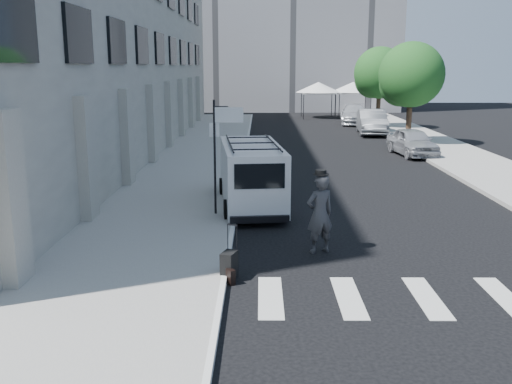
{
  "coord_description": "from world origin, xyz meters",
  "views": [
    {
      "loc": [
        -1.22,
        -13.94,
        4.64
      ],
      "look_at": [
        -1.33,
        1.1,
        1.3
      ],
      "focal_mm": 40.0,
      "sensor_mm": 36.0,
      "label": 1
    }
  ],
  "objects_px": {
    "businessman": "(320,214)",
    "suitcase": "(229,265)",
    "parked_car_c": "(354,114)",
    "briefcase": "(229,275)",
    "cargo_van": "(251,174)",
    "parked_car_a": "(413,142)",
    "parked_car_b": "(372,122)"
  },
  "relations": [
    {
      "from": "briefcase",
      "to": "cargo_van",
      "type": "distance_m",
      "value": 6.97
    },
    {
      "from": "briefcase",
      "to": "parked_car_a",
      "type": "xyz_separation_m",
      "value": [
        8.7,
        18.12,
        0.55
      ]
    },
    {
      "from": "suitcase",
      "to": "parked_car_c",
      "type": "height_order",
      "value": "parked_car_c"
    },
    {
      "from": "parked_car_c",
      "to": "cargo_van",
      "type": "bearing_deg",
      "value": -99.09
    },
    {
      "from": "parked_car_a",
      "to": "parked_car_c",
      "type": "bearing_deg",
      "value": 85.14
    },
    {
      "from": "suitcase",
      "to": "cargo_van",
      "type": "xyz_separation_m",
      "value": [
        0.38,
        6.69,
        0.78
      ]
    },
    {
      "from": "cargo_van",
      "to": "parked_car_c",
      "type": "height_order",
      "value": "cargo_van"
    },
    {
      "from": "parked_car_b",
      "to": "parked_car_c",
      "type": "distance_m",
      "value": 7.12
    },
    {
      "from": "businessman",
      "to": "suitcase",
      "type": "distance_m",
      "value": 2.97
    },
    {
      "from": "businessman",
      "to": "briefcase",
      "type": "bearing_deg",
      "value": 20.06
    },
    {
      "from": "parked_car_a",
      "to": "parked_car_c",
      "type": "relative_size",
      "value": 0.79
    },
    {
      "from": "briefcase",
      "to": "parked_car_c",
      "type": "relative_size",
      "value": 0.08
    },
    {
      "from": "briefcase",
      "to": "parked_car_a",
      "type": "relative_size",
      "value": 0.1
    },
    {
      "from": "cargo_van",
      "to": "parked_car_c",
      "type": "xyz_separation_m",
      "value": [
        7.94,
        27.89,
        -0.33
      ]
    },
    {
      "from": "parked_car_c",
      "to": "briefcase",
      "type": "bearing_deg",
      "value": -96.65
    },
    {
      "from": "suitcase",
      "to": "parked_car_b",
      "type": "relative_size",
      "value": 0.24
    },
    {
      "from": "cargo_van",
      "to": "suitcase",
      "type": "bearing_deg",
      "value": -99.47
    },
    {
      "from": "businessman",
      "to": "briefcase",
      "type": "relative_size",
      "value": 4.58
    },
    {
      "from": "cargo_van",
      "to": "parked_car_c",
      "type": "distance_m",
      "value": 29.0
    },
    {
      "from": "briefcase",
      "to": "cargo_van",
      "type": "xyz_separation_m",
      "value": [
        0.38,
        6.89,
        0.93
      ]
    },
    {
      "from": "cargo_van",
      "to": "parked_car_a",
      "type": "height_order",
      "value": "cargo_van"
    },
    {
      "from": "suitcase",
      "to": "parked_car_a",
      "type": "bearing_deg",
      "value": 83.46
    },
    {
      "from": "suitcase",
      "to": "parked_car_a",
      "type": "height_order",
      "value": "parked_car_a"
    },
    {
      "from": "cargo_van",
      "to": "businessman",
      "type": "bearing_deg",
      "value": -75.64
    },
    {
      "from": "parked_car_b",
      "to": "parked_car_a",
      "type": "bearing_deg",
      "value": -82.87
    },
    {
      "from": "cargo_van",
      "to": "parked_car_a",
      "type": "distance_m",
      "value": 13.98
    },
    {
      "from": "briefcase",
      "to": "parked_car_a",
      "type": "bearing_deg",
      "value": 35.04
    },
    {
      "from": "cargo_van",
      "to": "parked_car_a",
      "type": "xyz_separation_m",
      "value": [
        8.32,
        11.23,
        -0.38
      ]
    },
    {
      "from": "businessman",
      "to": "cargo_van",
      "type": "xyz_separation_m",
      "value": [
        -1.8,
        4.8,
        0.1
      ]
    },
    {
      "from": "businessman",
      "to": "suitcase",
      "type": "bearing_deg",
      "value": 17.12
    },
    {
      "from": "businessman",
      "to": "suitcase",
      "type": "xyz_separation_m",
      "value": [
        -2.18,
        -1.89,
        -0.68
      ]
    },
    {
      "from": "cargo_van",
      "to": "parked_car_b",
      "type": "relative_size",
      "value": 1.11
    }
  ]
}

